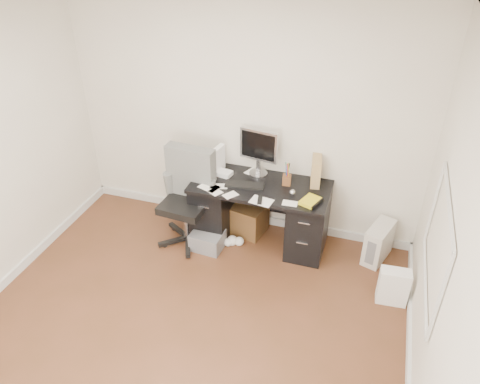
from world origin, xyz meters
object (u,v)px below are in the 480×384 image
Objects in this scene: desk at (260,211)px; pc_tower at (379,242)px; keyboard at (245,185)px; office_chair at (185,200)px; wicker_basket at (249,219)px; lcd_monitor at (259,152)px.

desk is 3.47× the size of pc_tower.
keyboard is 0.97× the size of pc_tower.
office_chair is (-0.63, -0.19, -0.20)m from keyboard.
office_chair is at bearing -151.99° from pc_tower.
desk is at bearing 23.12° from office_chair.
office_chair is 2.60× the size of pc_tower.
office_chair reaches higher than pc_tower.
keyboard reaches higher than desk.
pc_tower is at bearing 13.82° from office_chair.
keyboard is 1.59m from pc_tower.
desk reaches higher than wicker_basket.
pc_tower is at bearing -1.05° from keyboard.
lcd_monitor is 0.40m from keyboard.
wicker_basket is (-0.07, -0.10, -0.85)m from lcd_monitor.
lcd_monitor is 0.49× the size of office_chair.
pc_tower is (1.48, 0.16, -0.55)m from keyboard.
desk is 1.33× the size of office_chair.
lcd_monitor reaches higher than keyboard.
wicker_basket is (-1.48, 0.04, -0.04)m from pc_tower.
office_chair is 2.17m from pc_tower.
wicker_basket is at bearing 83.29° from keyboard.
office_chair is (-0.70, -0.48, -0.46)m from lcd_monitor.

